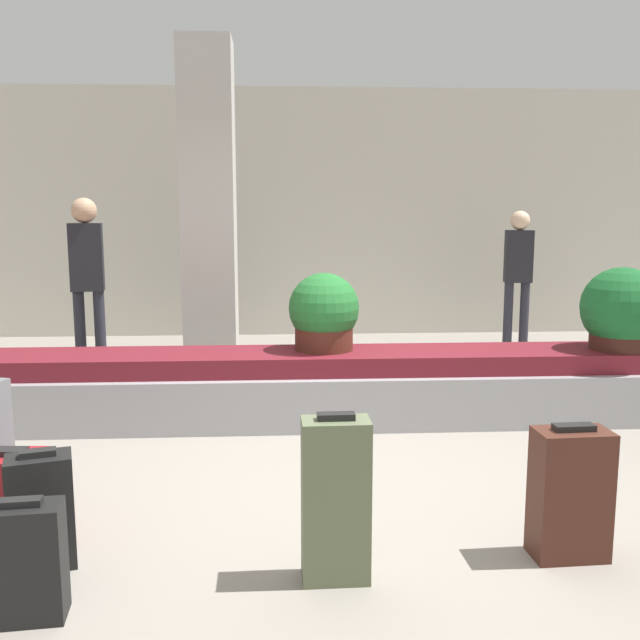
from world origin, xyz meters
The scene contains 14 objects.
ground_plane centered at (0.00, 0.00, 0.00)m, with size 18.00×18.00×0.00m, color gray.
back_wall centered at (0.00, 5.29, 1.60)m, with size 18.00×0.06×3.20m.
carousel centered at (0.00, 1.35, 0.26)m, with size 8.68×0.76×0.56m.
pillar centered at (-0.97, 2.69, 1.60)m, with size 0.49×0.49×3.20m.
suitcase_0 centered at (1.07, -0.97, 0.32)m, with size 0.36×0.23×0.66m.
suitcase_1 centered at (-0.07, -1.11, 0.38)m, with size 0.31×0.19×0.78m.
suitcase_3 centered at (-1.69, -0.61, 0.23)m, with size 0.34×0.29×0.47m.
suitcase_4 centered at (-1.44, -0.92, 0.27)m, with size 0.34×0.27×0.57m.
suitcase_5 centered at (-1.37, -1.36, 0.25)m, with size 0.35×0.21×0.52m.
potted_plant_0 centered at (0.04, 1.42, 0.85)m, with size 0.56×0.56×0.61m.
potted_plant_1 centered at (2.39, 1.29, 0.87)m, with size 0.64×0.64×0.66m.
traveler_0 centered at (2.55, 4.26, 0.97)m, with size 0.34×0.23×1.64m.
traveler_1 centered at (-2.23, 3.08, 1.07)m, with size 0.34×0.25×1.77m.
traveler_2 centered at (-1.16, 4.30, 1.02)m, with size 0.32×0.37×1.70m.
Camera 1 is at (-0.32, -4.14, 1.68)m, focal length 40.00 mm.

